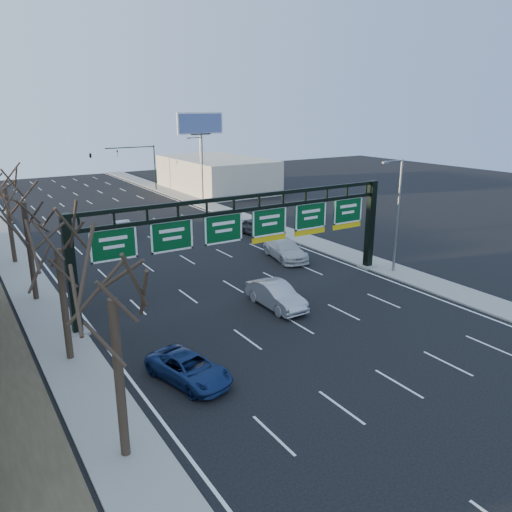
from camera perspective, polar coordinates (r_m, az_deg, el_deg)
ground at (r=29.53m, az=7.22°, el=-9.17°), size 160.00×160.00×0.00m
sidewalk_left at (r=42.46m, az=-24.91°, el=-2.38°), size 3.00×120.00×0.12m
sidewalk_right at (r=51.82m, az=4.13°, el=2.45°), size 3.00×120.00×0.12m
lane_markings at (r=45.63m, az=-8.92°, el=0.22°), size 21.60×120.00×0.01m
sign_gantry at (r=34.17m, az=-0.83°, el=2.85°), size 24.60×1.20×7.20m
building_right_distant at (r=80.17m, az=-4.58°, el=9.32°), size 12.00×20.00×5.00m
tree_near at (r=17.68m, az=-16.39°, el=-1.65°), size 3.60×3.60×8.86m
tree_gantry at (r=26.27m, az=-21.98°, el=2.91°), size 3.60×3.60×8.48m
tree_mid at (r=35.87m, az=-25.26°, el=7.18°), size 3.60×3.60×9.24m
tree_far at (r=45.78m, az=-26.99°, el=8.25°), size 3.60×3.60×8.86m
streetlight_near at (r=40.39m, az=15.81°, el=5.05°), size 2.15×0.22×9.00m
streetlight_far at (r=67.61m, az=-6.29°, el=10.09°), size 2.15×0.22×9.00m
billboard_right at (r=72.85m, az=-6.36°, el=13.71°), size 7.00×0.50×12.00m
traffic_signal_mast at (r=79.00m, az=-15.76°, el=10.84°), size 10.16×0.54×7.00m
car_blue_suv at (r=24.98m, az=-7.68°, el=-12.61°), size 3.36×5.19×1.33m
car_silver_sedan at (r=33.15m, az=2.32°, el=-4.50°), size 1.79×5.08×1.67m
car_white_wagon at (r=43.63m, az=3.36°, el=0.77°), size 3.39×6.12×1.68m
car_grey_far at (r=51.64m, az=0.00°, el=3.29°), size 2.38×4.88×1.60m
car_silver_distant at (r=53.54m, az=-14.92°, el=3.10°), size 1.94×4.41×1.41m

